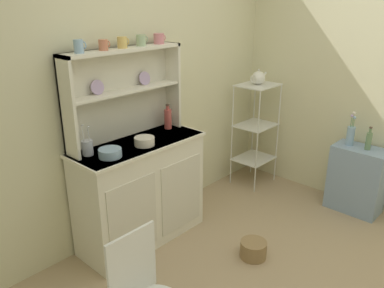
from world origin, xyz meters
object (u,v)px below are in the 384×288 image
bowl_mixing_large (110,153)px  utensil_jar (87,147)px  jam_bottle (168,118)px  oil_bottle (369,140)px  floor_basket (253,249)px  hutch_cabinet (141,191)px  side_shelf_blue (357,179)px  bakers_rack (256,123)px  flower_vase (351,134)px  hutch_shelf_unit (122,87)px  cup_sky_0 (79,46)px  porcelain_teapot (258,78)px

bowl_mixing_large → utensil_jar: size_ratio=0.70×
jam_bottle → oil_bottle: 1.82m
floor_basket → jam_bottle: bearing=90.8°
hutch_cabinet → floor_basket: size_ratio=5.25×
side_shelf_blue → bowl_mixing_large: 2.35m
side_shelf_blue → bakers_rack: bearing=98.2°
bakers_rack → bowl_mixing_large: bearing=-179.7°
bakers_rack → floor_basket: bakers_rack is taller
bakers_rack → flower_vase: bakers_rack is taller
hutch_shelf_unit → cup_sky_0: 0.50m
bakers_rack → jam_bottle: 1.18m
bakers_rack → utensil_jar: (-1.95, 0.14, 0.24)m
side_shelf_blue → flower_vase: bearing=89.9°
floor_basket → cup_sky_0: (-0.79, 0.97, 1.56)m
hutch_cabinet → hutch_shelf_unit: (0.00, 0.16, 0.84)m
hutch_shelf_unit → floor_basket: bearing=-67.4°
floor_basket → hutch_cabinet: bearing=116.4°
jam_bottle → hutch_cabinet: bearing=-168.0°
side_shelf_blue → cup_sky_0: cup_sky_0 is taller
hutch_cabinet → jam_bottle: bearing=12.0°
hutch_cabinet → bakers_rack: bakers_rack is taller
floor_basket → cup_sky_0: 2.00m
side_shelf_blue → flower_vase: (0.00, 0.12, 0.42)m
bakers_rack → utensil_jar: bearing=175.9°
bakers_rack → flower_vase: 0.96m
floor_basket → bakers_rack: bearing=34.8°
jam_bottle → utensil_jar: size_ratio=0.90×
side_shelf_blue → utensil_jar: 2.50m
hutch_cabinet → bakers_rack: 1.56m
hutch_cabinet → hutch_shelf_unit: 0.86m
floor_basket → utensil_jar: utensil_jar is taller
floor_basket → flower_vase: bearing=-7.3°
hutch_cabinet → bakers_rack: (1.55, -0.06, 0.24)m
bakers_rack → porcelain_teapot: bearing=180.0°
side_shelf_blue → bowl_mixing_large: size_ratio=3.85×
porcelain_teapot → cup_sky_0: bearing=174.4°
bowl_mixing_large → hutch_cabinet: bearing=12.9°
jam_bottle → oil_bottle: size_ratio=0.99×
hutch_cabinet → utensil_jar: size_ratio=4.65×
side_shelf_blue → oil_bottle: 0.41m
hutch_cabinet → floor_basket: bearing=-63.6°
floor_basket → bowl_mixing_large: 1.36m
jam_bottle → utensil_jar: bearing=-179.4°
jam_bottle → cup_sky_0: bearing=177.3°
side_shelf_blue → jam_bottle: size_ratio=2.98×
hutch_cabinet → utensil_jar: utensil_jar is taller
hutch_shelf_unit → bowl_mixing_large: bearing=-143.5°
cup_sky_0 → bowl_mixing_large: cup_sky_0 is taller
porcelain_teapot → flower_vase: size_ratio=0.70×
hutch_shelf_unit → flower_vase: 2.14m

